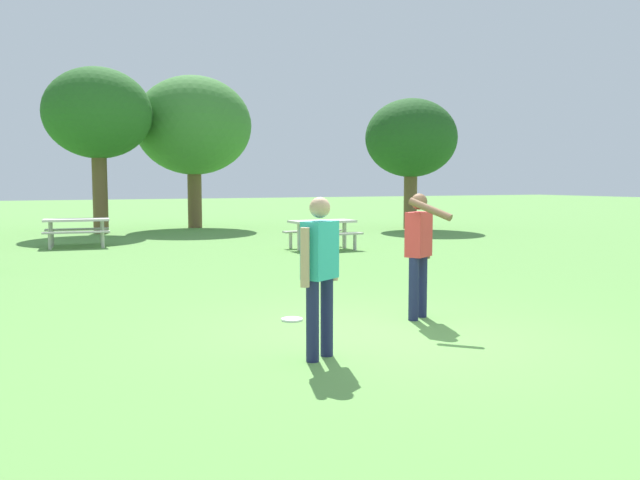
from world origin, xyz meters
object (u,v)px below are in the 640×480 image
(picnic_table_near, at_px, (322,228))
(picnic_table_far, at_px, (77,226))
(person_catcher, at_px, (320,267))
(frisbee, at_px, (292,319))
(tree_slender_mid, at_px, (193,126))
(person_thrower, at_px, (419,246))
(tree_far_right, at_px, (98,114))
(tree_back_left, at_px, (411,139))

(picnic_table_near, relative_size, picnic_table_far, 0.94)
(person_catcher, distance_m, picnic_table_far, 13.11)
(frisbee, bearing_deg, tree_slender_mid, 79.68)
(person_thrower, bearing_deg, person_catcher, -149.29)
(person_thrower, xyz_separation_m, tree_far_right, (-2.06, 16.46, 3.10))
(person_catcher, relative_size, picnic_table_far, 0.89)
(person_thrower, distance_m, tree_back_left, 16.49)
(person_catcher, height_order, tree_far_right, tree_far_right)
(person_catcher, bearing_deg, tree_back_left, 54.04)
(picnic_table_far, height_order, tree_far_right, tree_far_right)
(tree_slender_mid, bearing_deg, tree_back_left, -29.47)
(frisbee, bearing_deg, picnic_table_near, 62.00)
(person_thrower, height_order, tree_back_left, tree_back_left)
(frisbee, relative_size, tree_far_right, 0.05)
(tree_slender_mid, bearing_deg, frisbee, -100.32)
(picnic_table_far, xyz_separation_m, tree_slender_mid, (4.81, 5.93, 3.34))
(picnic_table_near, xyz_separation_m, tree_slender_mid, (-1.00, 9.42, 3.34))
(person_catcher, xyz_separation_m, picnic_table_far, (-1.24, 13.05, -0.38))
(tree_far_right, height_order, tree_slender_mid, tree_slender_mid)
(frisbee, height_order, tree_slender_mid, tree_slender_mid)
(person_thrower, xyz_separation_m, picnic_table_near, (2.59, 8.39, -0.40))
(person_catcher, relative_size, tree_slender_mid, 0.28)
(tree_far_right, relative_size, tree_back_left, 1.16)
(frisbee, height_order, tree_far_right, tree_far_right)
(picnic_table_far, xyz_separation_m, tree_far_right, (1.17, 4.59, 3.50))
(tree_far_right, bearing_deg, person_thrower, -82.87)
(person_thrower, bearing_deg, picnic_table_far, 105.20)
(picnic_table_near, bearing_deg, tree_slender_mid, 96.08)
(picnic_table_far, relative_size, tree_slender_mid, 0.32)
(person_thrower, bearing_deg, tree_far_right, 97.13)
(tree_slender_mid, bearing_deg, picnic_table_near, -83.92)
(person_catcher, relative_size, tree_back_left, 0.34)
(frisbee, relative_size, picnic_table_near, 0.16)
(picnic_table_near, xyz_separation_m, tree_far_right, (-4.65, 8.08, 3.50))
(tree_far_right, height_order, tree_back_left, tree_far_right)
(tree_back_left, bearing_deg, person_thrower, -122.74)
(person_thrower, distance_m, person_catcher, 2.31)
(person_thrower, relative_size, person_catcher, 1.00)
(person_catcher, relative_size, tree_far_right, 0.29)
(picnic_table_near, bearing_deg, tree_back_left, 40.56)
(picnic_table_near, height_order, tree_slender_mid, tree_slender_mid)
(frisbee, height_order, tree_back_left, tree_back_left)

